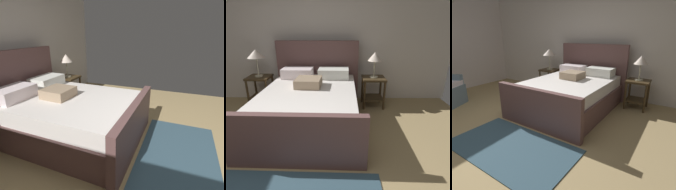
{
  "view_description": "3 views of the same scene",
  "coord_description": "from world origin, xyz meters",
  "views": [
    {
      "loc": [
        -1.76,
        0.26,
        1.55
      ],
      "look_at": [
        0.73,
        1.2,
        0.58
      ],
      "focal_mm": 28.16,
      "sensor_mm": 36.0,
      "label": 1
    },
    {
      "loc": [
        0.78,
        -1.12,
        1.6
      ],
      "look_at": [
        0.75,
        1.58,
        0.58
      ],
      "focal_mm": 30.77,
      "sensor_mm": 36.0,
      "label": 2
    },
    {
      "loc": [
        2.04,
        -1.28,
        1.46
      ],
      "look_at": [
        0.41,
        1.32,
        0.44
      ],
      "focal_mm": 28.76,
      "sensor_mm": 36.0,
      "label": 3
    }
  ],
  "objects": [
    {
      "name": "ground_plane",
      "position": [
        0.0,
        0.0,
        -0.01
      ],
      "size": [
        6.09,
        5.91,
        0.02
      ],
      "primitive_type": "cube",
      "color": "#A1885A"
    },
    {
      "name": "bed",
      "position": [
        0.3,
        1.8,
        0.36
      ],
      "size": [
        1.69,
        2.18,
        1.28
      ],
      "color": "brown",
      "rests_on": "ground"
    },
    {
      "name": "nightstand_right",
      "position": [
        1.44,
        2.53,
        0.4
      ],
      "size": [
        0.44,
        0.44,
        0.6
      ],
      "color": "#3F2F1A",
      "rests_on": "ground"
    },
    {
      "name": "table_lamp_right",
      "position": [
        1.44,
        2.53,
        0.99
      ],
      "size": [
        0.27,
        0.27,
        0.49
      ],
      "color": "#B7B293",
      "rests_on": "nightstand_right"
    },
    {
      "name": "area_rug",
      "position": [
        0.3,
        0.12,
        0.01
      ],
      "size": [
        1.84,
        1.02,
        0.01
      ],
      "primitive_type": "cube",
      "rotation": [
        0.0,
        0.0,
        -0.02
      ],
      "color": "#344F5D",
      "rests_on": "ground"
    }
  ]
}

